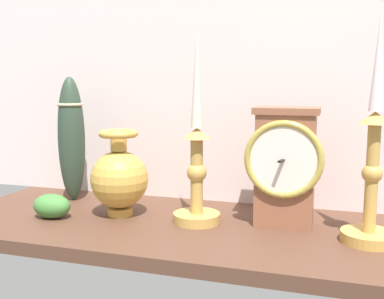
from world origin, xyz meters
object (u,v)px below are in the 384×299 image
Objects in this scene: mantel_clock at (285,165)px; candlestick_tall_center at (372,169)px; candlestick_tall_left at (197,163)px; brass_vase_bulbous at (119,177)px; tall_ceramic_vase at (72,139)px.

mantel_clock is 0.58× the size of candlestick_tall_center.
candlestick_tall_left is at bearing 176.04° from candlestick_tall_center.
candlestick_tall_left is 30.20cm from candlestick_tall_center.
candlestick_tall_left is 16.23cm from brass_vase_bulbous.
brass_vase_bulbous is at bearing -179.79° from candlestick_tall_left.
mantel_clock is 0.60× the size of candlestick_tall_left.
tall_ceramic_vase reaches higher than mantel_clock.
mantel_clock is at bearing 5.79° from brass_vase_bulbous.
tall_ceramic_vase is (-31.21, 7.80, 2.56)cm from candlestick_tall_left.
candlestick_tall_left is 2.14× the size of brass_vase_bulbous.
candlestick_tall_left is 32.27cm from tall_ceramic_vase.
tall_ceramic_vase is at bearing 165.97° from candlestick_tall_left.
candlestick_tall_center is at bearing -9.16° from tall_ceramic_vase.
mantel_clock is 0.79× the size of tall_ceramic_vase.
tall_ceramic_vase is at bearing 170.84° from candlestick_tall_center.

